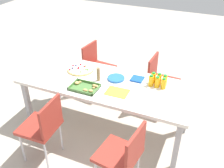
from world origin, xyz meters
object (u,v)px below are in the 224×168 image
object	(u,v)px
juice_bottle_4	(157,82)
fruit_pizza	(81,69)
juice_bottle_1	(159,79)
plate_stack	(116,78)
juice_bottle_2	(153,78)
juice_bottle_3	(164,84)
cardboard_tube	(98,74)
juice_bottle_0	(165,81)
party_table	(105,87)
chair_far_right	(44,125)
chair_far_left	(124,154)
napkin_stack	(137,79)
chair_near_left	(160,79)
juice_bottle_5	(151,81)
paper_folder	(117,92)
chair_near_right	(96,65)
snack_tray	(85,87)

from	to	relation	value
juice_bottle_4	fruit_pizza	xyz separation A→B (m)	(1.04, -0.01, -0.05)
juice_bottle_1	plate_stack	xyz separation A→B (m)	(0.52, 0.10, -0.06)
fruit_pizza	juice_bottle_2	bearing A→B (deg)	-175.90
juice_bottle_1	juice_bottle_3	size ratio (longest dim) A/B	1.04
cardboard_tube	juice_bottle_0	bearing A→B (deg)	-164.22
party_table	juice_bottle_1	distance (m)	0.66
chair_far_right	juice_bottle_2	world-z (taller)	juice_bottle_2
party_table	cardboard_tube	bearing A→B (deg)	2.12
juice_bottle_1	juice_bottle_4	world-z (taller)	juice_bottle_1
chair_far_right	fruit_pizza	bearing A→B (deg)	-1.16
chair_far_left	cardboard_tube	xyz separation A→B (m)	(0.65, -0.78, 0.33)
plate_stack	napkin_stack	bearing A→B (deg)	-159.33
chair_near_left	juice_bottle_1	size ratio (longest dim) A/B	5.66
juice_bottle_5	cardboard_tube	distance (m)	0.65
juice_bottle_0	juice_bottle_3	xyz separation A→B (m)	(-0.00, 0.08, -0.00)
fruit_pizza	plate_stack	size ratio (longest dim) A/B	1.66
juice_bottle_0	juice_bottle_4	size ratio (longest dim) A/B	0.99
chair_far_right	cardboard_tube	distance (m)	0.87
juice_bottle_3	fruit_pizza	xyz separation A→B (m)	(1.12, -0.01, -0.05)
chair_far_left	paper_folder	world-z (taller)	chair_far_left
plate_stack	cardboard_tube	size ratio (longest dim) A/B	1.19
chair_near_right	juice_bottle_1	xyz separation A→B (m)	(-1.12, 0.55, 0.31)
fruit_pizza	snack_tray	distance (m)	0.46
juice_bottle_1	plate_stack	world-z (taller)	juice_bottle_1
party_table	chair_far_left	size ratio (longest dim) A/B	2.59
chair_near_left	juice_bottle_4	bearing A→B (deg)	11.72
chair_near_right	fruit_pizza	size ratio (longest dim) A/B	2.33
plate_stack	paper_folder	xyz separation A→B (m)	(-0.13, 0.27, -0.01)
juice_bottle_0	juice_bottle_3	world-z (taller)	same
snack_tray	juice_bottle_1	bearing A→B (deg)	-150.79
paper_folder	fruit_pizza	bearing A→B (deg)	-24.77
fruit_pizza	cardboard_tube	xyz separation A→B (m)	(-0.34, 0.15, 0.08)
chair_near_left	juice_bottle_3	distance (m)	0.69
juice_bottle_2	snack_tray	distance (m)	0.83
chair_far_right	chair_far_left	xyz separation A→B (m)	(-0.97, 0.04, 0.00)
party_table	juice_bottle_1	xyz separation A→B (m)	(-0.61, -0.21, 0.13)
chair_far_right	juice_bottle_2	size ratio (longest dim) A/B	5.78
plate_stack	cardboard_tube	distance (m)	0.24
snack_tray	cardboard_tube	world-z (taller)	cardboard_tube
fruit_pizza	cardboard_tube	size ratio (longest dim) A/B	1.97
party_table	napkin_stack	distance (m)	0.41
juice_bottle_1	fruit_pizza	bearing A→B (deg)	3.53
juice_bottle_3	paper_folder	bearing A→B (deg)	31.94
fruit_pizza	plate_stack	xyz separation A→B (m)	(-0.53, 0.03, -0.00)
juice_bottle_1	juice_bottle_2	distance (m)	0.07
chair_near_right	fruit_pizza	world-z (taller)	chair_near_right
juice_bottle_1	napkin_stack	size ratio (longest dim) A/B	0.98
napkin_stack	juice_bottle_4	bearing A→B (deg)	165.50
juice_bottle_3	juice_bottle_4	xyz separation A→B (m)	(0.08, -0.00, 0.00)
juice_bottle_2	napkin_stack	bearing A→B (deg)	2.01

